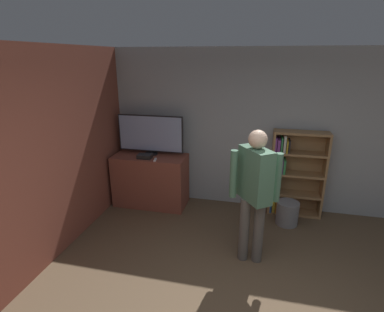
% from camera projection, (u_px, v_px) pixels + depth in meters
% --- Properties ---
extents(wall_back, '(7.16, 0.09, 2.70)m').
position_uv_depth(wall_back, '(264.00, 132.00, 5.00)').
color(wall_back, '#9EA3A8').
rests_on(wall_back, ground_plane).
extents(wall_side_brick, '(0.06, 4.51, 2.70)m').
position_uv_depth(wall_side_brick, '(72.00, 146.00, 4.19)').
color(wall_side_brick, brown).
rests_on(wall_side_brick, ground_plane).
extents(tv_ledge, '(1.26, 0.59, 0.91)m').
position_uv_depth(tv_ledge, '(151.00, 180.00, 5.33)').
color(tv_ledge, brown).
rests_on(tv_ledge, ground_plane).
extents(television, '(1.15, 0.22, 0.69)m').
position_uv_depth(television, '(151.00, 134.00, 5.14)').
color(television, black).
rests_on(television, tv_ledge).
extents(game_console, '(0.24, 0.16, 0.07)m').
position_uv_depth(game_console, '(145.00, 156.00, 5.05)').
color(game_console, black).
rests_on(game_console, tv_ledge).
extents(remote_loose, '(0.06, 0.14, 0.02)m').
position_uv_depth(remote_loose, '(155.00, 160.00, 4.95)').
color(remote_loose, white).
rests_on(remote_loose, tv_ledge).
extents(bookshelf, '(0.86, 0.28, 1.43)m').
position_uv_depth(bookshelf, '(292.00, 173.00, 4.93)').
color(bookshelf, '#997047').
rests_on(bookshelf, ground_plane).
extents(person, '(0.61, 0.51, 1.75)m').
position_uv_depth(person, '(254.00, 186.00, 3.63)').
color(person, '#56514C').
rests_on(person, ground_plane).
extents(waste_bin, '(0.35, 0.35, 0.37)m').
position_uv_depth(waste_bin, '(287.00, 213.00, 4.75)').
color(waste_bin, gray).
rests_on(waste_bin, ground_plane).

